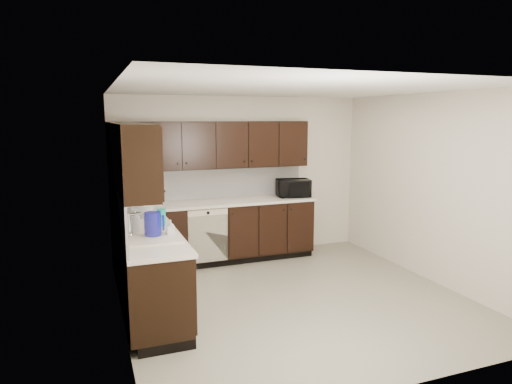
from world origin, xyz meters
The scene contains 20 objects.
floor centered at (0.00, 0.00, 0.00)m, with size 4.00×4.00×0.00m, color gray.
ceiling centered at (0.00, 0.00, 2.50)m, with size 4.00×4.00×0.00m, color white.
wall_back centered at (0.00, 2.00, 1.25)m, with size 4.00×0.02×2.50m, color beige.
wall_left centered at (-2.00, 0.00, 1.25)m, with size 0.02×4.00×2.50m, color beige.
wall_right centered at (2.00, 0.00, 1.25)m, with size 0.02×4.00×2.50m, color beige.
wall_front centered at (0.00, -2.00, 1.25)m, with size 4.00×0.02×2.50m, color beige.
lower_cabinets centered at (-1.01, 1.11, 0.41)m, with size 3.00×2.80×0.90m.
countertop centered at (-1.01, 1.11, 0.92)m, with size 3.03×2.83×0.04m.
backsplash centered at (-1.22, 1.32, 1.18)m, with size 3.00×2.80×0.48m.
upper_cabinets centered at (-1.10, 1.20, 1.77)m, with size 3.00×2.80×0.70m.
dishwasher centered at (-0.70, 1.41, 0.55)m, with size 0.58×0.04×0.78m.
sink centered at (-1.68, -0.01, 0.88)m, with size 0.54×0.82×0.42m.
microwave centered at (0.75, 1.65, 1.08)m, with size 0.50×0.34×0.28m, color black.
soap_bottle_a centered at (-1.48, -0.06, 1.02)m, with size 0.08×0.08×0.17m, color gray.
soap_bottle_b centered at (-1.82, 0.13, 1.08)m, with size 0.11×0.11×0.27m, color gray.
toaster_oven centered at (-1.64, 1.71, 1.04)m, with size 0.32×0.24×0.20m, color #B4B5B7.
storage_bin centered at (-1.65, 1.02, 1.02)m, with size 0.43×0.32×0.17m, color silver.
blue_pitcher centered at (-1.67, -0.06, 1.07)m, with size 0.18×0.18×0.27m, color #11119C.
teal_tumbler centered at (-1.51, 0.35, 1.05)m, with size 0.10×0.10×0.21m, color #0C8D83.
paper_towel_roll centered at (-1.55, 1.35, 1.10)m, with size 0.14×0.14×0.32m, color white.
Camera 1 is at (-2.28, -4.78, 2.18)m, focal length 32.00 mm.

